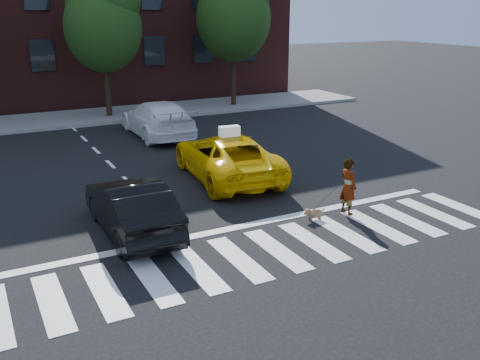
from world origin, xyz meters
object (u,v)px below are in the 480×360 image
object	(u,v)px
tree_mid	(103,18)
black_sedan	(131,207)
taxi	(227,157)
woman	(348,186)
tree_right	(234,9)
white_suv	(158,119)
dog	(314,213)

from	to	relation	value
tree_mid	black_sedan	size ratio (longest dim) A/B	1.73
taxi	woman	size ratio (longest dim) A/B	3.37
tree_mid	tree_right	bearing A→B (deg)	-0.00
white_suv	tree_right	bearing A→B (deg)	-141.55
tree_right	black_sedan	world-z (taller)	tree_right
tree_right	black_sedan	size ratio (longest dim) A/B	1.87
tree_right	taxi	size ratio (longest dim) A/B	1.48
dog	white_suv	bearing A→B (deg)	102.31
woman	black_sedan	bearing A→B (deg)	70.99
tree_right	black_sedan	bearing A→B (deg)	-125.20
tree_right	dog	xyz separation A→B (m)	(-5.74, -15.89, -5.07)
taxi	black_sedan	world-z (taller)	taxi
woman	dog	distance (m)	1.23
woman	white_suv	bearing A→B (deg)	3.27
tree_mid	white_suv	world-z (taller)	tree_mid
tree_mid	woman	world-z (taller)	tree_mid
white_suv	tree_mid	bearing A→B (deg)	-79.04
black_sedan	taxi	bearing A→B (deg)	-144.20
tree_right	taxi	bearing A→B (deg)	-118.01
woman	tree_right	bearing A→B (deg)	-20.62
tree_right	woman	world-z (taller)	tree_right
taxi	woman	distance (m)	4.61
tree_mid	taxi	bearing A→B (deg)	-85.71
taxi	dog	bearing A→B (deg)	101.09
dog	taxi	bearing A→B (deg)	105.44
woman	dog	xyz separation A→B (m)	(-1.09, 0.01, -0.58)
tree_mid	white_suv	bearing A→B (deg)	-79.69
tree_right	black_sedan	distance (m)	18.26
black_sedan	white_suv	size ratio (longest dim) A/B	0.79
taxi	white_suv	distance (m)	6.77
tree_mid	white_suv	xyz separation A→B (m)	(0.87, -4.76, -4.09)
tree_right	dog	size ratio (longest dim) A/B	13.02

